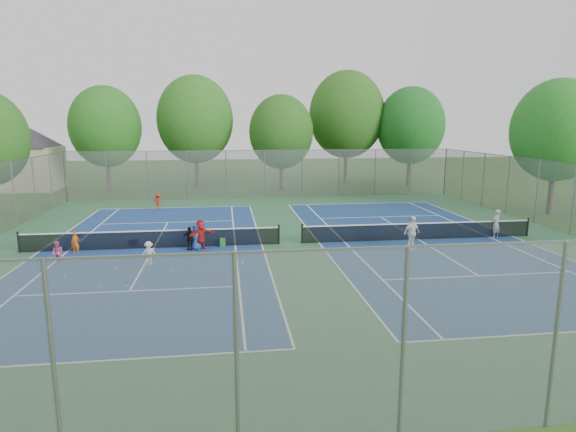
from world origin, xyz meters
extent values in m
plane|color=#2E5219|center=(0.00, 0.00, 0.00)|extent=(120.00, 120.00, 0.00)
cube|color=#2C5D3B|center=(0.00, 0.00, 0.01)|extent=(32.00, 32.00, 0.01)
cube|color=navy|center=(-7.00, 0.00, 0.02)|extent=(10.97, 23.77, 0.01)
cube|color=navy|center=(7.00, 0.00, 0.02)|extent=(10.97, 23.77, 0.01)
cube|color=black|center=(-7.00, 0.00, 0.46)|extent=(12.87, 0.10, 0.91)
cube|color=black|center=(7.00, 0.00, 0.46)|extent=(12.87, 0.10, 0.91)
cube|color=gray|center=(0.00, 16.00, 2.00)|extent=(32.00, 0.10, 4.00)
cube|color=gray|center=(0.00, -16.00, 2.00)|extent=(32.00, 0.10, 4.00)
cube|color=gray|center=(16.00, 0.00, 2.00)|extent=(0.10, 32.00, 4.00)
cube|color=#B7A88C|center=(-22.00, 24.00, 2.00)|extent=(6.00, 5.00, 4.00)
pyramid|color=#2D2D33|center=(-22.00, 24.00, 6.20)|extent=(11.03, 11.03, 2.20)
cylinder|color=#443326|center=(-14.00, 22.00, 1.75)|extent=(0.36, 0.36, 3.50)
ellipsoid|color=#25621C|center=(-14.00, 22.00, 5.90)|extent=(6.40, 6.40, 7.36)
cylinder|color=#443326|center=(-6.00, 23.00, 1.93)|extent=(0.36, 0.36, 3.85)
ellipsoid|color=#2A631C|center=(-6.00, 23.00, 6.55)|extent=(7.20, 7.20, 8.28)
cylinder|color=#443326|center=(2.00, 21.00, 1.57)|extent=(0.36, 0.36, 3.15)
ellipsoid|color=#275819|center=(2.00, 21.00, 5.40)|extent=(6.00, 6.00, 6.90)
cylinder|color=#443326|center=(9.00, 24.00, 2.10)|extent=(0.36, 0.36, 4.20)
ellipsoid|color=#285919|center=(9.00, 24.00, 7.05)|extent=(7.60, 7.60, 8.74)
cylinder|color=#443326|center=(15.00, 22.00, 1.75)|extent=(0.36, 0.36, 3.50)
ellipsoid|color=#1A5B1D|center=(15.00, 22.00, 5.97)|extent=(6.60, 6.60, 7.59)
cylinder|color=#443326|center=(19.00, 6.00, 1.75)|extent=(0.36, 0.36, 3.50)
ellipsoid|color=#20691E|center=(19.00, 6.00, 5.75)|extent=(6.00, 6.00, 6.90)
cube|color=#1937C2|center=(-8.11, 0.82, 0.17)|extent=(0.47, 0.47, 0.33)
cube|color=green|center=(-3.52, -0.27, 0.24)|extent=(0.28, 0.28, 0.48)
imported|color=#D25913|center=(-10.57, -0.60, 0.55)|extent=(0.45, 0.35, 1.10)
imported|color=#D15174|center=(-10.85, -2.28, 0.53)|extent=(0.64, 0.58, 1.06)
imported|color=beige|center=(-6.77, -2.92, 0.54)|extent=(0.73, 0.47, 1.08)
imported|color=black|center=(-5.15, -0.60, 0.60)|extent=(0.76, 0.51, 1.20)
imported|color=navy|center=(-4.83, -0.60, 0.66)|extent=(0.71, 0.54, 1.32)
imported|color=red|center=(-4.59, -0.60, 0.77)|extent=(1.45, 1.15, 1.54)
imported|color=#AF1F19|center=(-8.23, 11.36, 0.59)|extent=(0.85, 0.61, 1.18)
imported|color=#9C9C9F|center=(11.46, -0.02, 0.78)|extent=(0.68, 0.60, 1.57)
imported|color=white|center=(5.84, -1.93, 0.86)|extent=(1.09, 0.79, 1.71)
sphere|color=#D9EA36|center=(-9.99, -4.20, 0.03)|extent=(0.07, 0.07, 0.07)
sphere|color=#E3EE37|center=(-2.65, -3.33, 0.03)|extent=(0.07, 0.07, 0.07)
sphere|color=#A4C52E|center=(-4.89, -6.47, 0.03)|extent=(0.07, 0.07, 0.07)
sphere|color=#C5D732|center=(-7.22, -5.88, 0.03)|extent=(0.07, 0.07, 0.07)
sphere|color=#D1DA32|center=(-8.20, -5.76, 0.03)|extent=(0.07, 0.07, 0.07)
sphere|color=#B0D631|center=(-8.11, -3.41, 0.03)|extent=(0.07, 0.07, 0.07)
sphere|color=#C9F238|center=(-5.66, -4.21, 0.03)|extent=(0.07, 0.07, 0.07)
sphere|color=#CADF33|center=(-3.70, -4.13, 0.03)|extent=(0.07, 0.07, 0.07)
sphere|color=#D5ED37|center=(-2.61, -3.08, 0.03)|extent=(0.07, 0.07, 0.07)
sphere|color=yellow|center=(-3.81, -1.69, 0.03)|extent=(0.07, 0.07, 0.07)
sphere|color=#B5D331|center=(-10.95, -4.84, 0.03)|extent=(0.07, 0.07, 0.07)
sphere|color=yellow|center=(-4.81, -2.67, 0.03)|extent=(0.07, 0.07, 0.07)
camera|label=1|loc=(-3.33, -24.26, 6.25)|focal=30.00mm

